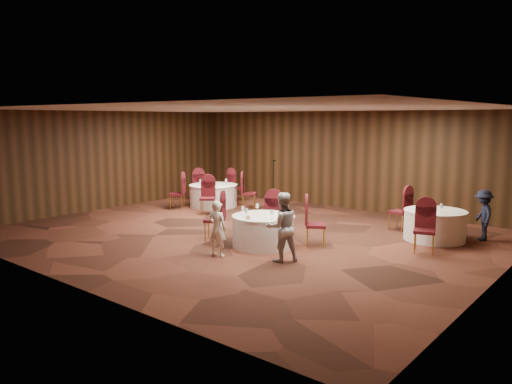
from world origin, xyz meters
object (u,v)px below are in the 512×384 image
Objects in this scene: table_left at (213,195)px; woman_b at (282,227)px; man_c at (483,215)px; table_main at (263,231)px; mic_stand at (273,192)px; woman_a at (217,229)px; table_right at (435,225)px.

table_left is 6.85m from woman_b.
table_left is at bearing -89.39° from woman_b.
man_c is at bearing 5.00° from table_left.
table_left is at bearing 145.88° from table_main.
table_main is at bearing -74.15° from man_c.
woman_a is (2.88, -5.79, 0.16)m from mic_stand.
man_c reaches higher than table_left.
table_left is 1.34× the size of woman_a.
mic_stand reaches higher than man_c.
man_c is (2.74, 4.56, -0.10)m from woman_b.
table_main is 1.20× the size of woman_a.
woman_a reaches higher than table_right.
table_right is 0.95× the size of mic_stand.
table_right is at bearing -133.75° from woman_a.
mic_stand is 1.07× the size of woman_b.
woman_a is at bearing -45.21° from table_left.
table_left is at bearing -136.80° from mic_stand.
woman_b is 5.32m from man_c.
man_c is (3.77, 3.88, 0.25)m from table_main.
table_main is 0.98× the size of table_right.
man_c reaches higher than table_main.
table_right is 1.19× the size of man_c.
mic_stand is (-6.02, 1.38, 0.08)m from table_right.
table_main is 0.89× the size of table_left.
table_main is 1.17× the size of man_c.
mic_stand is 1.25× the size of man_c.
table_right is at bearing 47.91° from table_main.
woman_a is (-0.28, -1.25, 0.23)m from table_main.
mic_stand is at bearing 124.80° from table_main.
woman_a is at bearing -63.58° from mic_stand.
woman_b is 1.16× the size of man_c.
table_left is 6.20m from woman_a.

